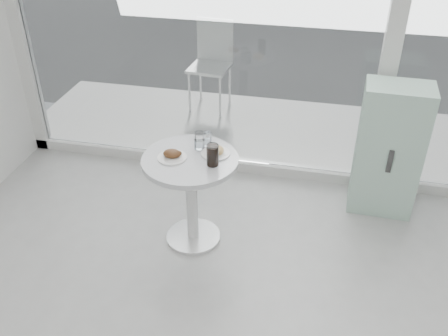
% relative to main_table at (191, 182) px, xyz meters
% --- Properties ---
extents(main_table, '(0.72, 0.72, 0.77)m').
position_rel_main_table_xyz_m(main_table, '(0.00, 0.00, 0.00)').
color(main_table, silver).
rests_on(main_table, ground).
extents(patio_deck, '(5.60, 1.60, 0.05)m').
position_rel_main_table_xyz_m(patio_deck, '(0.50, 1.90, -0.53)').
color(patio_deck, white).
rests_on(patio_deck, ground).
extents(mint_cabinet, '(0.54, 0.38, 1.15)m').
position_rel_main_table_xyz_m(mint_cabinet, '(1.49, 0.78, 0.02)').
color(mint_cabinet, '#9DC8B0').
rests_on(mint_cabinet, ground).
extents(patio_chair, '(0.48, 0.48, 1.01)m').
position_rel_main_table_xyz_m(patio_chair, '(-0.41, 2.37, 0.08)').
color(patio_chair, silver).
rests_on(patio_chair, patio_deck).
extents(plate_fritter, '(0.22, 0.22, 0.07)m').
position_rel_main_table_xyz_m(plate_fritter, '(-0.12, -0.03, 0.25)').
color(plate_fritter, white).
rests_on(plate_fritter, main_table).
extents(plate_donut, '(0.22, 0.22, 0.05)m').
position_rel_main_table_xyz_m(plate_donut, '(0.17, 0.09, 0.24)').
color(plate_donut, white).
rests_on(plate_donut, main_table).
extents(water_tumbler_a, '(0.08, 0.08, 0.13)m').
position_rel_main_table_xyz_m(water_tumbler_a, '(0.03, 0.15, 0.28)').
color(water_tumbler_a, white).
rests_on(water_tumbler_a, main_table).
extents(water_tumbler_b, '(0.07, 0.07, 0.11)m').
position_rel_main_table_xyz_m(water_tumbler_b, '(0.08, 0.21, 0.27)').
color(water_tumbler_b, white).
rests_on(water_tumbler_b, main_table).
extents(cola_glass, '(0.09, 0.09, 0.17)m').
position_rel_main_table_xyz_m(cola_glass, '(0.19, -0.06, 0.30)').
color(cola_glass, white).
rests_on(cola_glass, main_table).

